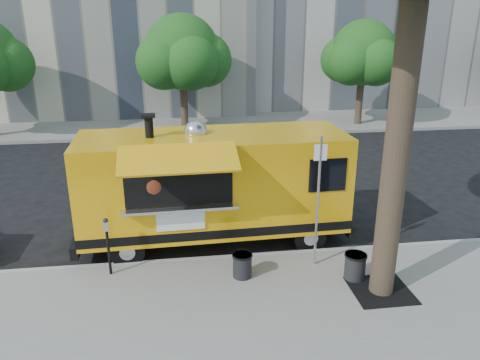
# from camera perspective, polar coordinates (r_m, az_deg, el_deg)

# --- Properties ---
(ground) EXTENTS (120.00, 120.00, 0.00)m
(ground) POSITION_cam_1_polar(r_m,az_deg,el_deg) (12.09, -0.26, -7.70)
(ground) COLOR black
(ground) RESTS_ON ground
(sidewalk) EXTENTS (60.00, 6.00, 0.15)m
(sidewalk) POSITION_cam_1_polar(r_m,az_deg,el_deg) (8.72, 3.43, -19.22)
(sidewalk) COLOR gray
(sidewalk) RESTS_ON ground
(curb) EXTENTS (60.00, 0.14, 0.16)m
(curb) POSITION_cam_1_polar(r_m,az_deg,el_deg) (11.24, 0.38, -9.51)
(curb) COLOR #999993
(curb) RESTS_ON ground
(far_sidewalk) EXTENTS (60.00, 5.00, 0.15)m
(far_sidewalk) POSITION_cam_1_polar(r_m,az_deg,el_deg) (24.81, -4.43, 6.74)
(far_sidewalk) COLOR gray
(far_sidewalk) RESTS_ON ground
(tree_well) EXTENTS (1.20, 1.20, 0.02)m
(tree_well) POSITION_cam_1_polar(r_m,az_deg,el_deg) (10.33, 16.75, -12.75)
(tree_well) COLOR black
(tree_well) RESTS_ON sidewalk
(far_tree_b) EXTENTS (3.60, 3.60, 5.50)m
(far_tree_b) POSITION_cam_1_polar(r_m,az_deg,el_deg) (23.42, -7.07, 15.20)
(far_tree_b) COLOR #33261C
(far_tree_b) RESTS_ON far_sidewalk
(far_tree_c) EXTENTS (3.24, 3.24, 5.21)m
(far_tree_c) POSITION_cam_1_polar(r_m,az_deg,el_deg) (24.97, 14.81, 14.72)
(far_tree_c) COLOR #33261C
(far_tree_c) RESTS_ON far_sidewalk
(sign_post) EXTENTS (0.28, 0.06, 3.00)m
(sign_post) POSITION_cam_1_polar(r_m,az_deg,el_deg) (10.26, 9.50, -1.78)
(sign_post) COLOR silver
(sign_post) RESTS_ON sidewalk
(parking_meter) EXTENTS (0.11, 0.11, 1.33)m
(parking_meter) POSITION_cam_1_polar(r_m,az_deg,el_deg) (10.48, -15.86, -7.01)
(parking_meter) COLOR black
(parking_meter) RESTS_ON sidewalk
(food_truck) EXTENTS (6.84, 3.28, 3.34)m
(food_truck) POSITION_cam_1_polar(r_m,az_deg,el_deg) (11.56, -3.34, -0.55)
(food_truck) COLOR #F0A80C
(food_truck) RESTS_ON ground
(trash_bin_left) EXTENTS (0.45, 0.45, 0.54)m
(trash_bin_left) POSITION_cam_1_polar(r_m,az_deg,el_deg) (10.25, 0.28, -10.27)
(trash_bin_left) COLOR black
(trash_bin_left) RESTS_ON sidewalk
(trash_bin_right) EXTENTS (0.48, 0.48, 0.58)m
(trash_bin_right) POSITION_cam_1_polar(r_m,az_deg,el_deg) (10.46, 13.84, -10.10)
(trash_bin_right) COLOR black
(trash_bin_right) RESTS_ON sidewalk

